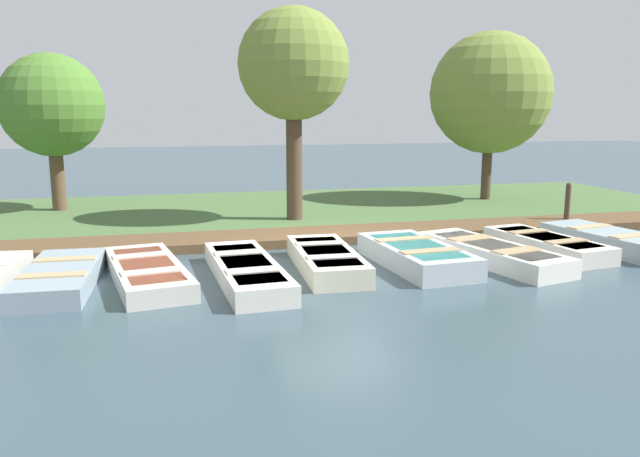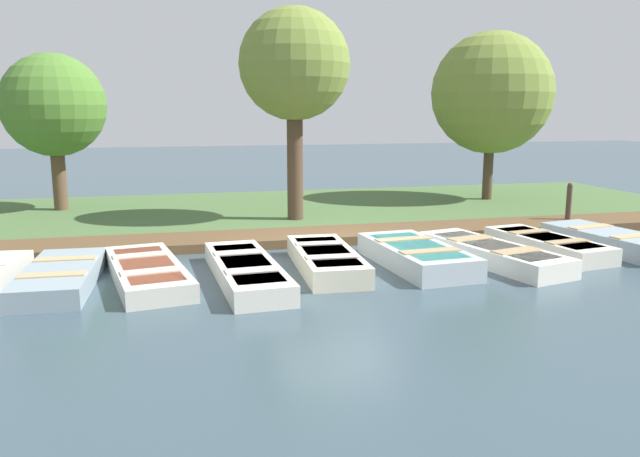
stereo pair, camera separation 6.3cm
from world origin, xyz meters
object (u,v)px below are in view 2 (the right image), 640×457
Objects in this scene: rowboat_4 at (326,259)px; rowboat_2 at (147,272)px; rowboat_1 at (60,276)px; rowboat_3 at (246,270)px; park_tree_center at (492,93)px; rowboat_7 at (547,245)px; rowboat_5 at (416,255)px; park_tree_left at (294,66)px; park_tree_far_left at (54,106)px; rowboat_6 at (492,253)px; rowboat_8 at (611,240)px; mooring_post_far at (569,205)px.

rowboat_2 is at bearing -87.26° from rowboat_4.
rowboat_4 reaches higher than rowboat_1.
park_tree_center is at bearing 127.08° from rowboat_3.
rowboat_7 is (-0.24, 9.38, 0.01)m from rowboat_1.
rowboat_5 reaches higher than rowboat_1.
park_tree_center is at bearing 114.13° from rowboat_2.
rowboat_1 is 0.86× the size of rowboat_2.
rowboat_4 is 1.73m from rowboat_5.
rowboat_2 is at bearing -37.46° from park_tree_left.
park_tree_center is at bearing 85.78° from park_tree_far_left.
rowboat_1 is 7.82m from park_tree_left.
rowboat_3 is 6.34m from rowboat_7.
rowboat_2 is 1.15× the size of rowboat_7.
rowboat_4 is at bearing 36.45° from park_tree_far_left.
rowboat_7 is (-0.23, 7.97, 0.02)m from rowboat_2.
rowboat_6 reaches higher than rowboat_1.
park_tree_left is at bearing -137.52° from rowboat_8.
rowboat_2 is 3.20m from rowboat_4.
mooring_post_far reaches higher than rowboat_2.
rowboat_7 is 7.31m from park_tree_left.
park_tree_center is at bearing 152.74° from rowboat_7.
rowboat_8 is at bearing 84.12° from rowboat_6.
rowboat_6 is (0.23, 6.46, 0.02)m from rowboat_2.
rowboat_7 is 1.47m from rowboat_8.
mooring_post_far is (-2.72, 10.21, 0.40)m from rowboat_2.
rowboat_8 reaches higher than rowboat_3.
park_tree_left is 1.03× the size of park_tree_center.
rowboat_6 is at bearing -92.59° from rowboat_8.
mooring_post_far is at bearing 0.46° from park_tree_center.
rowboat_1 is 0.55× the size of park_tree_left.
rowboat_5 is at bearing -37.07° from park_tree_center.
park_tree_center reaches higher than mooring_post_far.
rowboat_6 is 1.18× the size of rowboat_7.
park_tree_far_left is 0.84× the size of park_tree_center.
rowboat_2 is 7.01m from park_tree_left.
mooring_post_far is at bearing 113.99° from rowboat_4.
park_tree_far_left is (-7.89, -7.45, 2.81)m from rowboat_5.
park_tree_center is (-4.09, -0.03, 2.85)m from mooring_post_far.
rowboat_6 is 0.79× the size of park_tree_far_left.
rowboat_3 is 11.61m from park_tree_center.
mooring_post_far is at bearing 114.93° from rowboat_6.
rowboat_8 is 2.69× the size of mooring_post_far.
rowboat_1 is 11.94m from mooring_post_far.
rowboat_8 is at bearing -6.34° from park_tree_center.
rowboat_1 is 0.56× the size of park_tree_center.
rowboat_4 is 0.58× the size of park_tree_center.
rowboat_5 is at bearing 78.68° from rowboat_2.
rowboat_2 is 8.64m from park_tree_far_left.
park_tree_left reaches higher than rowboat_8.
park_tree_left is at bearing 63.25° from park_tree_far_left.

